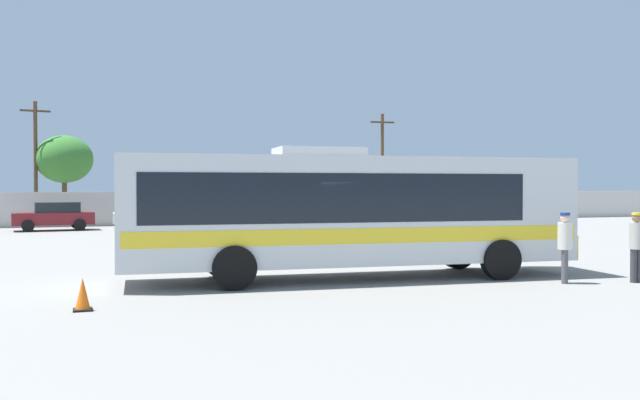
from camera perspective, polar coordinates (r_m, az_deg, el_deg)
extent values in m
plane|color=gray|center=(27.41, -5.13, -3.90)|extent=(300.00, 300.00, 0.00)
cube|color=beige|center=(44.13, -10.53, -0.66)|extent=(80.00, 0.30, 2.08)
cube|color=silver|center=(17.78, 2.64, -0.81)|extent=(11.91, 3.40, 2.71)
cube|color=black|center=(17.61, 0.82, 0.23)|extent=(9.80, 3.27, 1.19)
cube|color=yellow|center=(17.81, 2.64, -2.73)|extent=(11.68, 3.40, 0.38)
cube|color=#19212D|center=(20.35, 18.67, 0.75)|extent=(0.21, 2.29, 1.41)
cube|color=yellow|center=(20.42, 18.65, -3.52)|extent=(0.24, 2.50, 0.65)
cube|color=#B2B2B2|center=(17.55, -0.11, 3.99)|extent=(2.30, 1.56, 0.24)
cylinder|color=black|center=(20.37, 11.42, -4.19)|extent=(1.06, 0.37, 1.04)
cylinder|color=black|center=(18.22, 14.86, -4.83)|extent=(1.06, 0.37, 1.04)
cylinder|color=black|center=(18.39, -8.22, -4.75)|extent=(1.06, 0.37, 1.04)
cylinder|color=black|center=(15.97, -7.18, -5.64)|extent=(1.06, 0.37, 1.04)
cylinder|color=#4C4C51|center=(18.11, 19.75, -5.21)|extent=(0.16, 0.16, 0.84)
cylinder|color=#4C4C51|center=(17.95, 19.77, -5.27)|extent=(0.16, 0.16, 0.84)
cylinder|color=silver|center=(17.96, 19.78, -2.85)|extent=(0.49, 0.49, 0.67)
sphere|color=beige|center=(17.94, 19.79, -1.43)|extent=(0.23, 0.23, 0.23)
cylinder|color=navy|center=(17.93, 19.79, -1.10)|extent=(0.24, 0.24, 0.07)
cylinder|color=#38383D|center=(18.88, 25.12, -5.00)|extent=(0.16, 0.16, 0.84)
cylinder|color=#38383D|center=(18.80, 24.71, -5.02)|extent=(0.16, 0.16, 0.84)
cylinder|color=#B7B2A8|center=(18.78, 24.93, -2.73)|extent=(0.42, 0.42, 0.66)
sphere|color=#8C6647|center=(18.75, 24.95, -1.37)|extent=(0.23, 0.23, 0.23)
cylinder|color=yellow|center=(18.75, 24.95, -1.06)|extent=(0.24, 0.24, 0.07)
cube|color=maroon|center=(40.10, -21.40, -1.45)|extent=(4.35, 2.21, 0.67)
cube|color=black|center=(40.09, -21.10, -0.57)|extent=(2.46, 1.88, 0.55)
cylinder|color=black|center=(39.18, -23.21, -2.01)|extent=(0.66, 0.28, 0.64)
cylinder|color=black|center=(40.94, -23.28, -1.88)|extent=(0.66, 0.28, 0.64)
cylinder|color=black|center=(39.34, -19.43, -1.97)|extent=(0.66, 0.28, 0.64)
cylinder|color=black|center=(41.09, -19.66, -1.85)|extent=(0.66, 0.28, 0.64)
cube|color=silver|center=(40.33, -13.73, -1.44)|extent=(4.55, 1.96, 0.60)
cube|color=black|center=(40.29, -14.05, -0.68)|extent=(2.53, 1.74, 0.49)
cylinder|color=black|center=(41.32, -11.87, -1.79)|extent=(0.65, 0.24, 0.64)
cylinder|color=black|center=(39.57, -11.64, -1.92)|extent=(0.65, 0.24, 0.64)
cylinder|color=black|center=(41.16, -15.74, -1.82)|extent=(0.65, 0.24, 0.64)
cylinder|color=black|center=(39.40, -15.68, -1.95)|extent=(0.65, 0.24, 0.64)
cube|color=slate|center=(42.11, -5.08, -1.26)|extent=(4.18, 1.90, 0.67)
cube|color=black|center=(42.14, -4.81, -0.42)|extent=(2.32, 1.71, 0.55)
cylinder|color=black|center=(40.95, -6.48, -1.80)|extent=(0.65, 0.24, 0.64)
cylinder|color=black|center=(42.66, -7.05, -1.68)|extent=(0.65, 0.24, 0.64)
cylinder|color=black|center=(41.64, -3.05, -1.74)|extent=(0.65, 0.24, 0.64)
cylinder|color=black|center=(43.33, -3.75, -1.63)|extent=(0.65, 0.24, 0.64)
cube|color=red|center=(43.38, 3.31, -1.20)|extent=(4.55, 1.94, 0.65)
cube|color=black|center=(43.45, 3.58, -0.42)|extent=(2.52, 1.73, 0.53)
cylinder|color=black|center=(42.03, 2.07, -1.72)|extent=(0.65, 0.24, 0.64)
cylinder|color=black|center=(43.66, 1.17, -1.61)|extent=(0.65, 0.24, 0.64)
cylinder|color=black|center=(43.19, 5.48, -1.65)|extent=(0.65, 0.24, 0.64)
cylinder|color=black|center=(44.78, 4.47, -1.55)|extent=(0.65, 0.24, 0.64)
cylinder|color=#4C3823|center=(46.52, -22.66, 2.86)|extent=(0.24, 0.24, 7.76)
cube|color=#473321|center=(46.74, -22.69, 6.88)|extent=(1.80, 0.42, 0.12)
cylinder|color=#4C3823|center=(49.55, 5.22, 2.77)|extent=(0.24, 0.24, 7.66)
cube|color=#473321|center=(49.75, 5.23, 6.48)|extent=(1.80, 0.29, 0.12)
cylinder|color=brown|center=(47.03, -20.56, -0.10)|extent=(0.32, 0.32, 2.92)
ellipsoid|color=#38752D|center=(47.05, -20.58, 3.21)|extent=(3.60, 3.60, 3.06)
cube|color=black|center=(14.10, -19.20, -8.64)|extent=(0.36, 0.36, 0.04)
cone|color=orange|center=(14.05, -19.21, -7.36)|extent=(0.28, 0.28, 0.60)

